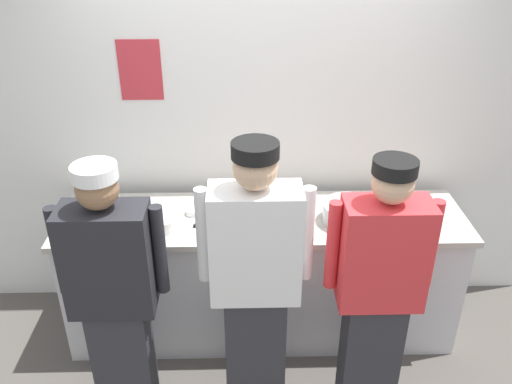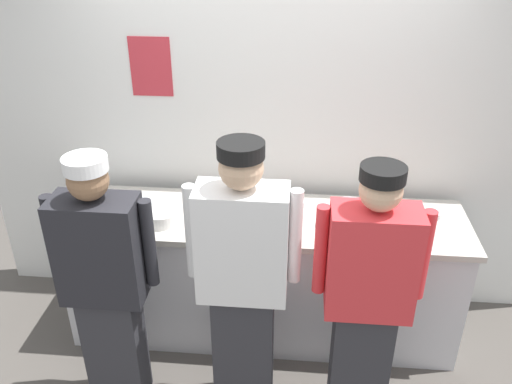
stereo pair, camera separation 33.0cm
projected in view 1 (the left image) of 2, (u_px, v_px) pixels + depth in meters
The scene contains 16 objects.
ground_plane at pixel (264, 363), 3.56m from camera, with size 9.00×9.00×0.00m, color #514C47.
wall_back at pixel (261, 132), 3.65m from camera, with size 4.11×0.11×2.65m.
prep_counter at pixel (262, 274), 3.65m from camera, with size 2.62×0.67×0.93m.
chef_near_left at pixel (114, 293), 2.85m from camera, with size 0.59×0.24×1.62m.
chef_center at pixel (255, 279), 2.87m from camera, with size 0.62×0.24×1.72m.
chef_far_right at pixel (379, 287), 2.89m from camera, with size 0.59×0.24×1.63m.
plate_stack_front at pixel (161, 223), 3.28m from camera, with size 0.21×0.21×0.08m.
plate_stack_rear at pixel (261, 212), 3.42m from camera, with size 0.21×0.21×0.06m.
mixing_bowl_steel at pixel (349, 213), 3.34m from camera, with size 0.34×0.34×0.12m, color #B7BABF.
sheet_tray at pixel (115, 216), 3.41m from camera, with size 0.45×0.35×0.02m, color #B7BABF.
squeeze_bottle_primary at pixel (392, 199), 3.45m from camera, with size 0.06×0.06×0.18m.
ramekin_orange_sauce at pixel (194, 211), 3.44m from camera, with size 0.10×0.10×0.04m.
ramekin_red_sauce at pixel (428, 205), 3.51m from camera, with size 0.08×0.08×0.04m.
ramekin_yellow_sauce at pixel (295, 202), 3.55m from camera, with size 0.08×0.08×0.04m.
deli_cup at pixel (413, 211), 3.38m from camera, with size 0.09×0.09×0.11m, color white.
chefs_knife at pixel (212, 226), 3.31m from camera, with size 0.27×0.03×0.02m.
Camera 1 is at (-0.11, -2.58, 2.70)m, focal length 37.34 mm.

